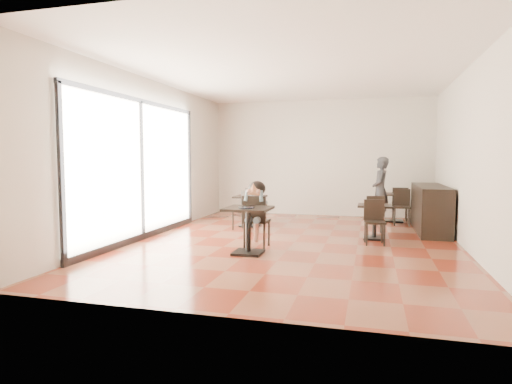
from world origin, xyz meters
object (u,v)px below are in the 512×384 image
(child, at_px, (257,214))
(cafe_table_back, at_px, (394,208))
(chair_back_b, at_px, (402,207))
(chair_back_a, at_px, (400,204))
(child_chair, at_px, (257,221))
(cafe_table_left, at_px, (250,211))
(child_table, at_px, (248,231))
(cafe_table_mid, at_px, (374,222))
(chair_mid_a, at_px, (374,215))
(adult_patron, at_px, (380,190))
(chair_mid_b, at_px, (375,222))
(chair_left_b, at_px, (243,211))
(chair_left_a, at_px, (256,205))

(child, height_order, cafe_table_back, child)
(cafe_table_back, relative_size, chair_back_b, 0.83)
(cafe_table_back, xyz_separation_m, chair_back_a, (0.14, 0.26, 0.07))
(child_chair, relative_size, cafe_table_left, 1.31)
(child_chair, distance_m, child, 0.12)
(child_table, distance_m, cafe_table_back, 5.11)
(cafe_table_back, bearing_deg, cafe_table_mid, -101.08)
(cafe_table_left, bearing_deg, cafe_table_mid, -17.38)
(child_table, bearing_deg, cafe_table_mid, 43.01)
(cafe_table_left, bearing_deg, chair_mid_a, -6.66)
(child_chair, distance_m, chair_back_a, 4.94)
(adult_patron, relative_size, chair_mid_a, 1.98)
(cafe_table_mid, height_order, chair_mid_b, chair_mid_b)
(cafe_table_left, xyz_separation_m, chair_back_b, (3.44, 1.10, 0.07))
(chair_mid_b, bearing_deg, chair_left_b, 156.13)
(cafe_table_mid, distance_m, cafe_table_left, 2.94)
(chair_mid_a, height_order, chair_left_b, chair_left_b)
(cafe_table_mid, height_order, chair_back_a, chair_back_a)
(cafe_table_mid, height_order, chair_mid_a, chair_mid_a)
(adult_patron, bearing_deg, chair_mid_a, -3.99)
(cafe_table_back, bearing_deg, chair_mid_b, -99.14)
(child_table, xyz_separation_m, cafe_table_mid, (2.04, 1.91, -0.05))
(chair_left_a, distance_m, chair_left_b, 1.10)
(chair_mid_b, distance_m, chair_left_b, 2.94)
(cafe_table_back, xyz_separation_m, chair_left_b, (-3.30, -2.20, 0.08))
(child_table, distance_m, chair_mid_a, 3.20)
(cafe_table_back, bearing_deg, chair_left_a, -161.51)
(child, relative_size, chair_mid_a, 1.44)
(adult_patron, distance_m, cafe_table_left, 3.28)
(cafe_table_mid, bearing_deg, cafe_table_left, 162.62)
(child, bearing_deg, chair_back_b, 51.20)
(child_table, height_order, chair_back_a, chair_back_a)
(child_table, relative_size, child_chair, 0.83)
(child_table, bearing_deg, chair_back_b, 55.39)
(chair_mid_a, xyz_separation_m, chair_back_b, (0.64, 1.43, 0.02))
(cafe_table_mid, relative_size, chair_back_a, 0.80)
(chair_left_b, height_order, chair_back_a, chair_left_b)
(chair_mid_a, bearing_deg, chair_left_a, -23.87)
(adult_patron, height_order, cafe_table_mid, adult_patron)
(chair_back_b, bearing_deg, chair_mid_b, -103.28)
(chair_left_a, xyz_separation_m, chair_left_b, (0.00, -1.10, 0.00))
(child_table, bearing_deg, chair_mid_b, 33.58)
(child, bearing_deg, cafe_table_mid, 33.58)
(cafe_table_left, xyz_separation_m, chair_left_b, (0.00, -0.55, 0.07))
(adult_patron, xyz_separation_m, chair_back_b, (0.50, -0.25, -0.39))
(child, height_order, cafe_table_mid, child)
(cafe_table_mid, xyz_separation_m, chair_mid_b, (0.00, -0.55, 0.07))
(chair_mid_a, relative_size, chair_left_a, 0.95)
(chair_back_a, bearing_deg, chair_left_a, 22.50)
(chair_left_b, bearing_deg, chair_mid_b, 4.70)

